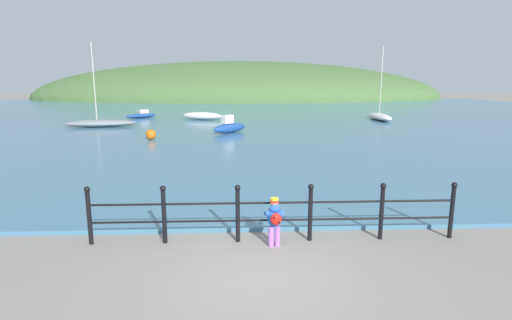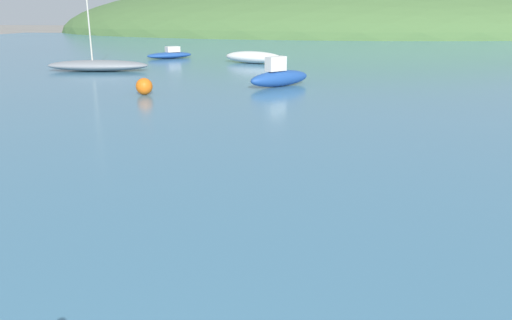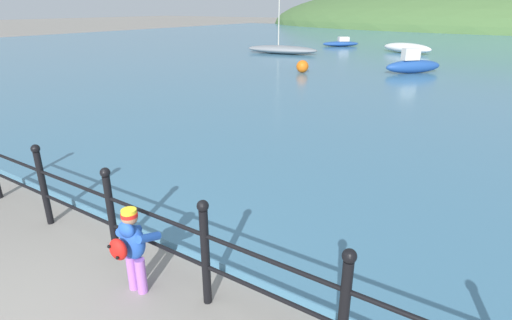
{
  "view_description": "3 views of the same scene",
  "coord_description": "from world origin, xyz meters",
  "px_view_note": "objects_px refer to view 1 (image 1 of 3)",
  "views": [
    {
      "loc": [
        -0.34,
        -6.26,
        3.26
      ],
      "look_at": [
        0.14,
        4.34,
        1.14
      ],
      "focal_mm": 28.0,
      "sensor_mm": 36.0,
      "label": 1
    },
    {
      "loc": [
        1.32,
        -0.3,
        2.78
      ],
      "look_at": [
        0.23,
        6.29,
        0.79
      ],
      "focal_mm": 35.0,
      "sensor_mm": 36.0,
      "label": 2
    },
    {
      "loc": [
        3.46,
        -1.07,
        2.95
      ],
      "look_at": [
        0.25,
        3.74,
        0.72
      ],
      "focal_mm": 28.0,
      "sensor_mm": 36.0,
      "label": 3
    }
  ],
  "objects_px": {
    "child_in_coat": "(275,218)",
    "boat_twin_mast": "(142,115)",
    "boat_far_left": "(230,127)",
    "boat_far_right": "(202,116)",
    "boat_mid_harbor": "(380,116)",
    "boat_white_sailboat": "(101,123)",
    "mooring_buoy": "(151,134)"
  },
  "relations": [
    {
      "from": "child_in_coat",
      "to": "mooring_buoy",
      "type": "relative_size",
      "value": 1.8
    },
    {
      "from": "boat_far_left",
      "to": "mooring_buoy",
      "type": "height_order",
      "value": "boat_far_left"
    },
    {
      "from": "boat_twin_mast",
      "to": "boat_far_left",
      "type": "bearing_deg",
      "value": -53.28
    },
    {
      "from": "boat_far_left",
      "to": "child_in_coat",
      "type": "bearing_deg",
      "value": -85.87
    },
    {
      "from": "boat_mid_harbor",
      "to": "boat_white_sailboat",
      "type": "xyz_separation_m",
      "value": [
        -21.13,
        -4.09,
        -0.01
      ]
    },
    {
      "from": "boat_far_left",
      "to": "boat_twin_mast",
      "type": "bearing_deg",
      "value": 126.72
    },
    {
      "from": "boat_twin_mast",
      "to": "mooring_buoy",
      "type": "xyz_separation_m",
      "value": [
        3.58,
        -13.13,
        0.06
      ]
    },
    {
      "from": "boat_far_right",
      "to": "boat_mid_harbor",
      "type": "bearing_deg",
      "value": -2.8
    },
    {
      "from": "boat_far_right",
      "to": "boat_far_left",
      "type": "bearing_deg",
      "value": -74.06
    },
    {
      "from": "boat_mid_harbor",
      "to": "mooring_buoy",
      "type": "xyz_separation_m",
      "value": [
        -16.35,
        -10.38,
        -0.0
      ]
    },
    {
      "from": "child_in_coat",
      "to": "boat_twin_mast",
      "type": "bearing_deg",
      "value": 108.2
    },
    {
      "from": "boat_white_sailboat",
      "to": "mooring_buoy",
      "type": "distance_m",
      "value": 7.89
    },
    {
      "from": "boat_far_left",
      "to": "boat_white_sailboat",
      "type": "relative_size",
      "value": 0.44
    },
    {
      "from": "child_in_coat",
      "to": "boat_white_sailboat",
      "type": "bearing_deg",
      "value": 116.38
    },
    {
      "from": "boat_far_right",
      "to": "boat_white_sailboat",
      "type": "xyz_separation_m",
      "value": [
        -6.6,
        -4.8,
        -0.04
      ]
    },
    {
      "from": "child_in_coat",
      "to": "boat_far_right",
      "type": "relative_size",
      "value": 0.28
    },
    {
      "from": "boat_far_left",
      "to": "boat_white_sailboat",
      "type": "xyz_separation_m",
      "value": [
        -9.0,
        3.62,
        -0.09
      ]
    },
    {
      "from": "boat_twin_mast",
      "to": "boat_white_sailboat",
      "type": "bearing_deg",
      "value": -99.9
    },
    {
      "from": "boat_twin_mast",
      "to": "boat_far_right",
      "type": "bearing_deg",
      "value": -20.74
    },
    {
      "from": "child_in_coat",
      "to": "boat_twin_mast",
      "type": "xyz_separation_m",
      "value": [
        -9.03,
        27.47,
        -0.28
      ]
    },
    {
      "from": "child_in_coat",
      "to": "boat_far_left",
      "type": "xyz_separation_m",
      "value": [
        -1.23,
        17.0,
        -0.15
      ]
    },
    {
      "from": "boat_twin_mast",
      "to": "boat_far_left",
      "type": "distance_m",
      "value": 13.06
    },
    {
      "from": "boat_white_sailboat",
      "to": "boat_twin_mast",
      "type": "bearing_deg",
      "value": 80.1
    },
    {
      "from": "boat_far_left",
      "to": "boat_far_right",
      "type": "bearing_deg",
      "value": 105.94
    },
    {
      "from": "child_in_coat",
      "to": "boat_far_right",
      "type": "distance_m",
      "value": 25.68
    },
    {
      "from": "boat_mid_harbor",
      "to": "boat_far_left",
      "type": "distance_m",
      "value": 14.37
    },
    {
      "from": "mooring_buoy",
      "to": "boat_far_left",
      "type": "bearing_deg",
      "value": 32.25
    },
    {
      "from": "boat_white_sailboat",
      "to": "mooring_buoy",
      "type": "xyz_separation_m",
      "value": [
        4.77,
        -6.28,
        0.01
      ]
    },
    {
      "from": "boat_far_left",
      "to": "boat_white_sailboat",
      "type": "bearing_deg",
      "value": 158.11
    },
    {
      "from": "boat_far_left",
      "to": "mooring_buoy",
      "type": "relative_size",
      "value": 4.47
    },
    {
      "from": "boat_far_right",
      "to": "boat_white_sailboat",
      "type": "relative_size",
      "value": 0.64
    },
    {
      "from": "boat_far_right",
      "to": "boat_mid_harbor",
      "type": "xyz_separation_m",
      "value": [
        14.53,
        -0.71,
        -0.03
      ]
    }
  ]
}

